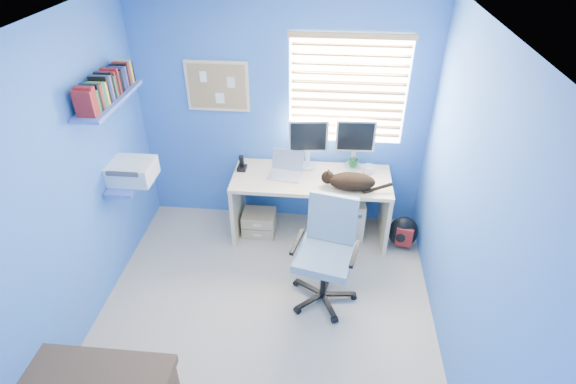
# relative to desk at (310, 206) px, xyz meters

# --- Properties ---
(floor) EXTENTS (3.00, 3.20, 0.00)m
(floor) POSITION_rel_desk_xyz_m (-0.33, -1.26, -0.37)
(floor) COLOR beige
(floor) RESTS_ON ground
(ceiling) EXTENTS (3.00, 3.20, 0.00)m
(ceiling) POSITION_rel_desk_xyz_m (-0.33, -1.26, 2.13)
(ceiling) COLOR white
(ceiling) RESTS_ON wall_back
(wall_back) EXTENTS (3.00, 0.01, 2.50)m
(wall_back) POSITION_rel_desk_xyz_m (-0.33, 0.34, 0.88)
(wall_back) COLOR #3E6CC3
(wall_back) RESTS_ON ground
(wall_left) EXTENTS (0.01, 3.20, 2.50)m
(wall_left) POSITION_rel_desk_xyz_m (-1.83, -1.26, 0.88)
(wall_left) COLOR #3E6CC3
(wall_left) RESTS_ON ground
(wall_right) EXTENTS (0.01, 3.20, 2.50)m
(wall_right) POSITION_rel_desk_xyz_m (1.17, -1.26, 0.88)
(wall_right) COLOR #3E6CC3
(wall_right) RESTS_ON ground
(desk) EXTENTS (1.62, 0.65, 0.74)m
(desk) POSITION_rel_desk_xyz_m (0.00, 0.00, 0.00)
(desk) COLOR beige
(desk) RESTS_ON floor
(laptop) EXTENTS (0.36, 0.31, 0.22)m
(laptop) POSITION_rel_desk_xyz_m (-0.27, 0.00, 0.48)
(laptop) COLOR silver
(laptop) RESTS_ON desk
(monitor_left) EXTENTS (0.41, 0.17, 0.54)m
(monitor_left) POSITION_rel_desk_xyz_m (-0.05, 0.20, 0.64)
(monitor_left) COLOR silver
(monitor_left) RESTS_ON desk
(monitor_right) EXTENTS (0.40, 0.13, 0.54)m
(monitor_right) POSITION_rel_desk_xyz_m (0.42, 0.25, 0.64)
(monitor_right) COLOR silver
(monitor_right) RESTS_ON desk
(phone) EXTENTS (0.09, 0.11, 0.17)m
(phone) POSITION_rel_desk_xyz_m (-0.73, 0.08, 0.45)
(phone) COLOR black
(phone) RESTS_ON desk
(mug) EXTENTS (0.10, 0.09, 0.10)m
(mug) POSITION_rel_desk_xyz_m (0.43, 0.23, 0.42)
(mug) COLOR #15662A
(mug) RESTS_ON desk
(cd_spindle) EXTENTS (0.13, 0.13, 0.07)m
(cd_spindle) POSITION_rel_desk_xyz_m (0.59, 0.16, 0.41)
(cd_spindle) COLOR silver
(cd_spindle) RESTS_ON desk
(cat) EXTENTS (0.49, 0.30, 0.16)m
(cat) POSITION_rel_desk_xyz_m (0.40, -0.17, 0.45)
(cat) COLOR black
(cat) RESTS_ON desk
(tower_pc) EXTENTS (0.22, 0.45, 0.45)m
(tower_pc) POSITION_rel_desk_xyz_m (0.47, 0.10, -0.14)
(tower_pc) COLOR beige
(tower_pc) RESTS_ON floor
(drawer_boxes) EXTENTS (0.35, 0.28, 0.27)m
(drawer_boxes) POSITION_rel_desk_xyz_m (-0.56, -0.03, -0.23)
(drawer_boxes) COLOR tan
(drawer_boxes) RESTS_ON floor
(yellow_book) EXTENTS (0.03, 0.17, 0.24)m
(yellow_book) POSITION_rel_desk_xyz_m (0.33, -0.10, -0.25)
(yellow_book) COLOR yellow
(yellow_book) RESTS_ON floor
(backpack) EXTENTS (0.35, 0.29, 0.36)m
(backpack) POSITION_rel_desk_xyz_m (0.99, -0.11, -0.19)
(backpack) COLOR black
(backpack) RESTS_ON floor
(office_chair) EXTENTS (0.70, 0.70, 1.01)m
(office_chair) POSITION_rel_desk_xyz_m (0.18, -0.90, 0.01)
(office_chair) COLOR black
(office_chair) RESTS_ON floor
(window_blinds) EXTENTS (1.15, 0.05, 1.10)m
(window_blinds) POSITION_rel_desk_xyz_m (0.32, 0.31, 1.18)
(window_blinds) COLOR white
(window_blinds) RESTS_ON ground
(corkboard) EXTENTS (0.64, 0.02, 0.52)m
(corkboard) POSITION_rel_desk_xyz_m (-0.98, 0.33, 1.18)
(corkboard) COLOR beige
(corkboard) RESTS_ON ground
(wall_shelves) EXTENTS (0.42, 0.90, 1.05)m
(wall_shelves) POSITION_rel_desk_xyz_m (-1.69, -0.51, 1.06)
(wall_shelves) COLOR #4662C6
(wall_shelves) RESTS_ON ground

